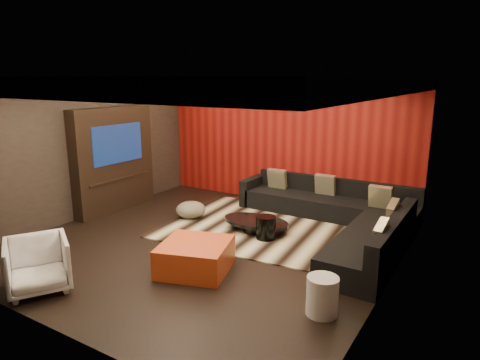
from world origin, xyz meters
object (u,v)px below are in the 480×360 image
Objects in this scene: coffee_table at (256,225)px; sectional_sofa at (341,217)px; drum_stool at (266,227)px; orange_ottoman at (195,257)px; white_side_table at (322,296)px; armchair at (38,265)px.

sectional_sofa is at bearing 34.70° from coffee_table.
orange_ottoman is (-0.30, -1.64, -0.01)m from drum_stool.
drum_stool is at bearing 133.88° from white_side_table.
white_side_table is 0.50× the size of orange_ottoman.
coffee_table is 0.35× the size of sectional_sofa.
coffee_table is at bearing 144.86° from drum_stool.
white_side_table is (2.08, -2.05, 0.11)m from coffee_table.
sectional_sofa reaches higher than armchair.
white_side_table reaches higher than drum_stool.
armchair reaches higher than coffee_table.
orange_ottoman is at bearing -11.21° from armchair.
white_side_table is 0.13× the size of sectional_sofa.
armchair reaches higher than white_side_table.
armchair is at bearing -118.20° from drum_stool.
orange_ottoman reaches higher than drum_stool.
coffee_table is 1.62× the size of armchair.
drum_stool is 3.66m from armchair.
coffee_table is 1.88m from orange_ottoman.
orange_ottoman is 2.13m from armchair.
sectional_sofa is (0.97, 1.15, 0.04)m from drum_stool.
drum_stool is 0.52× the size of armchair.
coffee_table is 1.60m from sectional_sofa.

